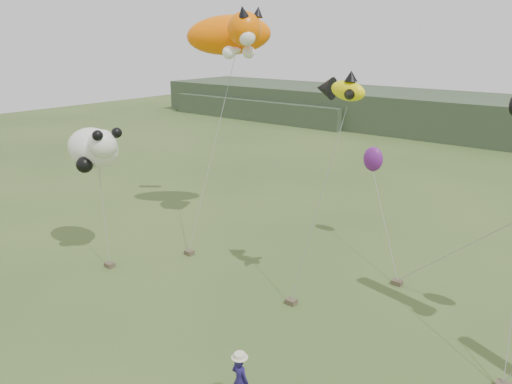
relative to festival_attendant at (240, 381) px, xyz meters
The scene contains 8 objects.
ground 1.83m from the festival_attendant, 157.86° to the left, with size 120.00×120.00×0.00m, color #385123.
headland 45.56m from the festival_attendant, 95.85° to the left, with size 90.00×13.00×4.00m.
festival_attendant is the anchor object (origin of this frame).
sandbag_anchors 6.64m from the festival_attendant, 116.37° to the left, with size 16.35×6.81×0.21m.
cat_kite 17.20m from the festival_attendant, 131.57° to the left, with size 5.76×4.35×2.45m.
fish_kite 10.31m from the festival_attendant, 100.30° to the left, with size 2.16×1.45×1.13m.
panda_kite 13.07m from the festival_attendant, 162.23° to the left, with size 3.29×2.13×2.04m.
misc_kites 11.98m from the festival_attendant, 85.02° to the left, with size 9.25×4.61×1.88m.
Camera 1 is at (9.16, -9.47, 9.92)m, focal length 35.00 mm.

